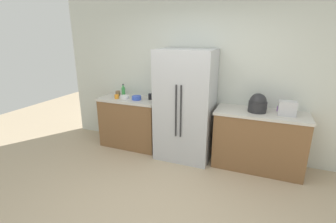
# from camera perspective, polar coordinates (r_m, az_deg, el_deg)

# --- Properties ---
(ground_plane) EXTENTS (11.02, 11.02, 0.00)m
(ground_plane) POSITION_cam_1_polar(r_m,az_deg,el_deg) (3.18, -2.12, -22.89)
(ground_plane) COLOR tan
(kitchen_back_panel) EXTENTS (5.51, 0.10, 2.92)m
(kitchen_back_panel) POSITION_cam_1_polar(r_m,az_deg,el_deg) (4.31, 8.37, 9.37)
(kitchen_back_panel) COLOR silver
(kitchen_back_panel) RESTS_ON ground_plane
(counter_left) EXTENTS (1.14, 0.61, 0.94)m
(counter_left) POSITION_cam_1_polar(r_m,az_deg,el_deg) (4.71, -8.49, -2.40)
(counter_left) COLOR brown
(counter_left) RESTS_ON ground_plane
(counter_right) EXTENTS (1.37, 0.61, 0.94)m
(counter_right) POSITION_cam_1_polar(r_m,az_deg,el_deg) (4.12, 20.32, -6.32)
(counter_right) COLOR brown
(counter_right) RESTS_ON ground_plane
(refrigerator) EXTENTS (0.92, 0.70, 1.85)m
(refrigerator) POSITION_cam_1_polar(r_m,az_deg,el_deg) (4.09, 4.06, 1.37)
(refrigerator) COLOR #B2B5BA
(refrigerator) RESTS_ON ground_plane
(toaster) EXTENTS (0.24, 0.15, 0.21)m
(toaster) POSITION_cam_1_polar(r_m,az_deg,el_deg) (3.93, 26.11, 0.68)
(toaster) COLOR silver
(toaster) RESTS_ON counter_right
(rice_cooker) EXTENTS (0.27, 0.27, 0.29)m
(rice_cooker) POSITION_cam_1_polar(r_m,az_deg,el_deg) (3.93, 20.23, 1.72)
(rice_cooker) COLOR #262628
(rice_cooker) RESTS_ON counter_right
(bottle_a) EXTENTS (0.07, 0.07, 0.23)m
(bottle_a) POSITION_cam_1_polar(r_m,az_deg,el_deg) (4.73, -10.37, 4.63)
(bottle_a) COLOR green
(bottle_a) RESTS_ON counter_left
(cup_a) EXTENTS (0.08, 0.08, 0.08)m
(cup_a) POSITION_cam_1_polar(r_m,az_deg,el_deg) (4.58, -11.89, 3.44)
(cup_a) COLOR orange
(cup_a) RESTS_ON counter_left
(cup_b) EXTENTS (0.07, 0.07, 0.11)m
(cup_b) POSITION_cam_1_polar(r_m,az_deg,el_deg) (4.44, -4.16, 3.51)
(cup_b) COLOR black
(cup_b) RESTS_ON counter_left
(cup_c) EXTENTS (0.08, 0.08, 0.07)m
(cup_c) POSITION_cam_1_polar(r_m,az_deg,el_deg) (4.12, 24.62, 0.56)
(cup_c) COLOR purple
(cup_c) RESTS_ON counter_right
(cup_d) EXTENTS (0.09, 0.09, 0.09)m
(cup_d) POSITION_cam_1_polar(r_m,az_deg,el_deg) (4.80, -11.63, 4.18)
(cup_d) COLOR brown
(cup_d) RESTS_ON counter_left
(bowl_a) EXTENTS (0.17, 0.17, 0.07)m
(bowl_a) POSITION_cam_1_polar(r_m,az_deg,el_deg) (4.44, -7.35, 3.18)
(bowl_a) COLOR blue
(bowl_a) RESTS_ON counter_left
(bowl_b) EXTENTS (0.17, 0.17, 0.06)m
(bowl_b) POSITION_cam_1_polar(r_m,az_deg,el_deg) (4.56, -10.13, 3.35)
(bowl_b) COLOR white
(bowl_b) RESTS_ON counter_left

